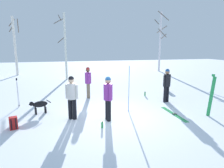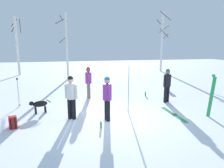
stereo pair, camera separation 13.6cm
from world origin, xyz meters
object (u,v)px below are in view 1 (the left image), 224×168
object	(u,v)px
water_bottle_1	(102,125)
dog	(39,105)
person_3	(72,95)
ski_poles_0	(18,92)
backpack_1	(166,88)
ski_pair_lying_0	(174,114)
ski_pair_planted_0	(129,89)
ski_pair_planted_1	(211,96)
water_bottle_0	(145,94)
birch_tree_2	(65,46)
person_2	(167,83)
backpack_0	(13,123)
person_1	(108,96)
birch_tree_1	(15,45)
birch_tree_3	(160,41)
person_0	(88,80)

from	to	relation	value
water_bottle_1	dog	bearing A→B (deg)	138.31
person_3	water_bottle_1	xyz separation A→B (m)	(0.97, -1.10, -0.86)
ski_poles_0	backpack_1	xyz separation A→B (m)	(8.45, 1.36, -0.53)
backpack_1	ski_pair_lying_0	bearing A→B (deg)	-115.38
ski_pair_planted_0	ski_pair_planted_1	bearing A→B (deg)	-24.90
water_bottle_0	backpack_1	bearing A→B (deg)	24.81
ski_pair_planted_1	birch_tree_2	bearing A→B (deg)	117.97
person_2	birch_tree_2	bearing A→B (deg)	120.72
ski_poles_0	ski_pair_planted_0	bearing A→B (deg)	-19.72
person_3	backpack_1	world-z (taller)	person_3
person_3	backpack_0	bearing A→B (deg)	-167.21
backpack_0	birch_tree_2	distance (m)	10.54
ski_pair_lying_0	ski_poles_0	xyz separation A→B (m)	(-6.58, 2.59, 0.73)
person_1	birch_tree_2	bearing A→B (deg)	98.40
birch_tree_1	birch_tree_2	size ratio (longest dim) A/B	1.02
person_3	birch_tree_1	size ratio (longest dim) A/B	0.31
ski_pair_planted_0	backpack_1	xyz separation A→B (m)	(3.60, 3.10, -0.79)
person_1	birch_tree_1	xyz separation A→B (m)	(-6.18, 13.66, 1.96)
ski_pair_planted_0	birch_tree_2	size ratio (longest dim) A/B	0.36
person_3	backpack_1	distance (m)	7.03
person_3	water_bottle_0	world-z (taller)	person_3
birch_tree_2	birch_tree_3	size ratio (longest dim) A/B	0.84
person_2	backpack_1	xyz separation A→B (m)	(1.27, 2.21, -0.77)
backpack_1	water_bottle_1	world-z (taller)	backpack_1
ski_pair_planted_1	ski_poles_0	xyz separation A→B (m)	(-7.87, 3.14, -0.12)
person_3	ski_pair_planted_1	xyz separation A→B (m)	(5.47, -1.01, -0.12)
backpack_1	person_3	bearing A→B (deg)	-150.00
person_2	backpack_0	world-z (taller)	person_2
ski_pair_planted_1	backpack_1	size ratio (longest dim) A/B	3.96
person_1	birch_tree_3	xyz separation A→B (m)	(8.98, 13.23, 2.48)
person_3	ski_pair_planted_1	distance (m)	5.56
person_3	birch_tree_3	xyz separation A→B (m)	(10.31, 12.78, 2.48)
person_0	water_bottle_1	distance (m)	4.20
person_3	ski_poles_0	world-z (taller)	person_3
person_2	birch_tree_2	size ratio (longest dim) A/B	0.31
backpack_1	birch_tree_3	world-z (taller)	birch_tree_3
person_2	dog	bearing A→B (deg)	-177.02
person_0	water_bottle_0	size ratio (longest dim) A/B	6.71
water_bottle_1	person_2	bearing A→B (deg)	32.04
ski_pair_planted_0	backpack_1	bearing A→B (deg)	40.73
water_bottle_0	birch_tree_2	xyz separation A→B (m)	(-4.34, 6.93, 2.76)
person_1	ski_pair_planted_0	distance (m)	1.40
person_1	birch_tree_3	bearing A→B (deg)	55.84
ski_poles_0	person_3	bearing A→B (deg)	-41.60
birch_tree_1	backpack_1	bearing A→B (deg)	-41.72
dog	birch_tree_3	xyz separation A→B (m)	(11.65, 11.82, 3.07)
backpack_0	water_bottle_0	xyz separation A→B (m)	(6.22, 3.10, -0.09)
person_0	birch_tree_1	distance (m)	11.91
dog	water_bottle_0	size ratio (longest dim) A/B	3.43
person_0	birch_tree_3	distance (m)	13.73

